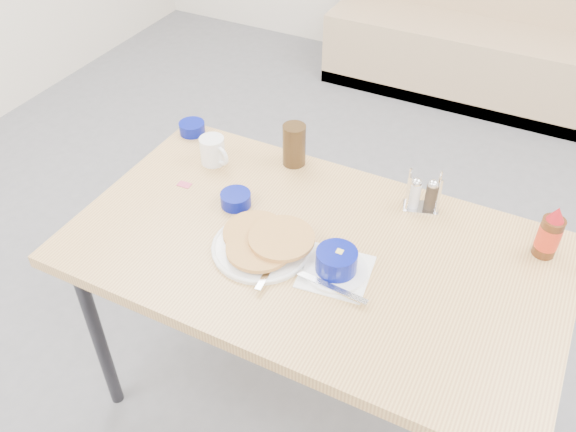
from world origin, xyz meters
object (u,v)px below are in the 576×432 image
at_px(creamer_bowl, 192,128).
at_px(butter_bowl, 236,199).
at_px(coffee_mug, 213,151).
at_px(pancake_plate, 263,243).
at_px(booth_bench, 488,40).
at_px(amber_tumbler, 294,145).
at_px(condiment_caddy, 423,196).
at_px(syrup_bottle, 550,234).
at_px(dining_table, 313,262).
at_px(grits_setting, 336,264).

bearing_deg(creamer_bowl, butter_bowl, -38.80).
distance_m(coffee_mug, creamer_bowl, 0.21).
distance_m(pancake_plate, creamer_bowl, 0.66).
relative_size(booth_bench, creamer_bowl, 20.76).
distance_m(coffee_mug, amber_tumbler, 0.27).
height_order(coffee_mug, condiment_caddy, condiment_caddy).
xyz_separation_m(butter_bowl, amber_tumbler, (0.06, 0.28, 0.05)).
height_order(booth_bench, syrup_bottle, booth_bench).
bearing_deg(amber_tumbler, pancake_plate, -75.25).
height_order(booth_bench, coffee_mug, booth_bench).
relative_size(dining_table, syrup_bottle, 8.37).
bearing_deg(dining_table, amber_tumbler, 124.46).
xyz_separation_m(dining_table, butter_bowl, (-0.29, 0.06, 0.08)).
height_order(grits_setting, syrup_bottle, syrup_bottle).
height_order(coffee_mug, butter_bowl, coffee_mug).
height_order(coffee_mug, syrup_bottle, syrup_bottle).
relative_size(grits_setting, amber_tumbler, 1.56).
bearing_deg(grits_setting, syrup_bottle, 34.19).
distance_m(coffee_mug, syrup_bottle, 1.06).
xyz_separation_m(coffee_mug, butter_bowl, (0.18, -0.16, -0.03)).
xyz_separation_m(coffee_mug, condiment_caddy, (0.69, 0.08, -0.00)).
height_order(grits_setting, amber_tumbler, amber_tumbler).
bearing_deg(grits_setting, creamer_bowl, 151.12).
bearing_deg(pancake_plate, booth_bench, 87.26).
height_order(grits_setting, butter_bowl, grits_setting).
bearing_deg(pancake_plate, syrup_bottle, 25.52).
relative_size(pancake_plate, creamer_bowl, 3.24).
xyz_separation_m(coffee_mug, amber_tumbler, (0.24, 0.12, 0.02)).
bearing_deg(syrup_bottle, pancake_plate, -154.48).
height_order(dining_table, creamer_bowl, creamer_bowl).
height_order(booth_bench, butter_bowl, booth_bench).
bearing_deg(amber_tumbler, grits_setting, -50.99).
distance_m(coffee_mug, grits_setting, 0.64).
height_order(coffee_mug, creamer_bowl, coffee_mug).
bearing_deg(coffee_mug, amber_tumbler, 26.31).
bearing_deg(booth_bench, pancake_plate, -92.74).
bearing_deg(amber_tumbler, coffee_mug, -153.69).
bearing_deg(creamer_bowl, dining_table, -27.98).
distance_m(booth_bench, grits_setting, 2.64).
distance_m(booth_bench, coffee_mug, 2.41).
bearing_deg(dining_table, booth_bench, 90.00).
bearing_deg(coffee_mug, syrup_bottle, 2.51).
bearing_deg(butter_bowl, dining_table, -11.96).
distance_m(butter_bowl, syrup_bottle, 0.91).
bearing_deg(syrup_bottle, butter_bowl, -166.88).
bearing_deg(grits_setting, condiment_caddy, 71.76).
distance_m(booth_bench, pancake_plate, 2.64).
bearing_deg(pancake_plate, amber_tumbler, 104.75).
height_order(booth_bench, pancake_plate, booth_bench).
bearing_deg(booth_bench, butter_bowl, -96.80).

